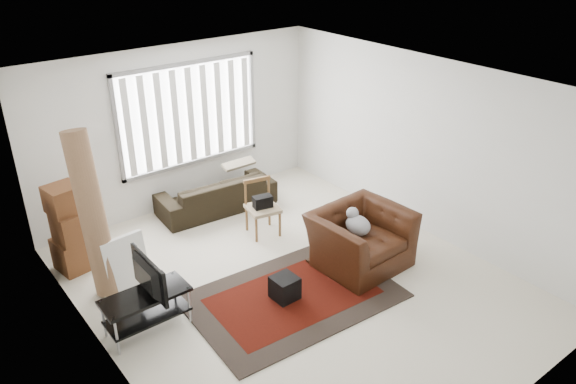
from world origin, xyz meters
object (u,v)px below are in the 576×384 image
at_px(sofa, 216,189).
at_px(tv_stand, 146,304).
at_px(armchair, 361,235).
at_px(side_chair, 262,205).
at_px(moving_boxes, 72,231).

bearing_deg(sofa, tv_stand, 47.89).
bearing_deg(sofa, armchair, 109.26).
xyz_separation_m(tv_stand, armchair, (2.96, -0.54, 0.10)).
distance_m(sofa, side_chair, 1.13).
distance_m(sofa, armchair, 2.76).
xyz_separation_m(moving_boxes, armchair, (3.16, -2.38, -0.12)).
bearing_deg(tv_stand, sofa, 43.35).
bearing_deg(armchair, sofa, 102.47).
bearing_deg(side_chair, moving_boxes, 174.72).
height_order(moving_boxes, armchair, moving_boxes).
relative_size(tv_stand, moving_boxes, 0.81).
distance_m(tv_stand, sofa, 3.11).
distance_m(tv_stand, side_chair, 2.62).
relative_size(moving_boxes, armchair, 0.97).
distance_m(moving_boxes, sofa, 2.49).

